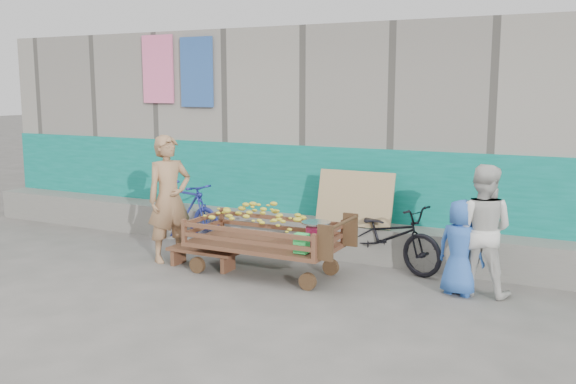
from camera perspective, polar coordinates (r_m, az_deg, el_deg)
The scene contains 9 objects.
ground at distance 6.49m, azimuth -3.91°, elevation -10.37°, with size 80.00×80.00×0.00m, color #56544F.
building_wall at distance 9.83m, azimuth 8.23°, elevation 5.01°, with size 12.00×3.50×3.00m.
banana_cart at distance 7.52m, azimuth -2.42°, elevation -3.25°, with size 1.90×0.87×0.81m.
bench at distance 7.93m, azimuth -7.61°, elevation -5.51°, with size 0.91×0.27×0.23m.
vendor_man at distance 8.18m, azimuth -10.51°, elevation -0.59°, with size 0.58×0.38×1.60m, color #A07651.
woman at distance 7.06m, azimuth 16.81°, elevation -3.24°, with size 0.68×0.53×1.39m, color silver.
child at distance 7.02m, azimuth 15.06°, elevation -4.78°, with size 0.50×0.33×1.03m, color blue.
bicycle_dark at distance 7.86m, azimuth 8.82°, elevation -3.91°, with size 0.53×1.53×0.80m, color black.
bicycle_blue at distance 9.16m, azimuth -9.12°, elevation -1.75°, with size 0.42×1.49×0.90m, color navy.
Camera 1 is at (3.16, -5.24, 2.18)m, focal length 40.00 mm.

